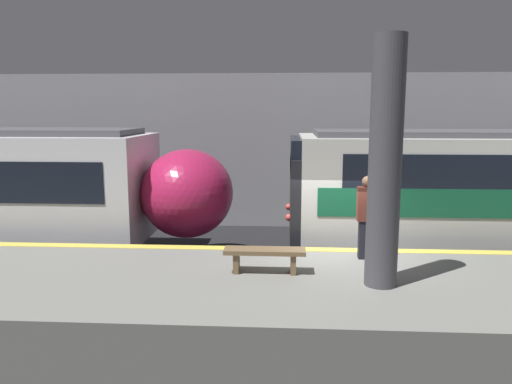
{
  "coord_description": "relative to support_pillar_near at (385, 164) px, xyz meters",
  "views": [
    {
      "loc": [
        -1.2,
        -10.59,
        4.09
      ],
      "look_at": [
        -1.91,
        0.92,
        2.19
      ],
      "focal_mm": 35.0,
      "sensor_mm": 36.0,
      "label": 1
    }
  ],
  "objects": [
    {
      "name": "person_waiting",
      "position": [
        -0.02,
        1.55,
        -1.2
      ],
      "size": [
        0.38,
        0.24,
        1.68
      ],
      "color": "black",
      "rests_on": "platform"
    },
    {
      "name": "platform",
      "position": [
        -0.43,
        0.21,
        -2.65
      ],
      "size": [
        40.0,
        4.1,
        1.12
      ],
      "color": "slate",
      "rests_on": "ground"
    },
    {
      "name": "platform_bench",
      "position": [
        -2.01,
        0.53,
        -1.75
      ],
      "size": [
        1.5,
        0.4,
        0.45
      ],
      "color": "brown",
      "rests_on": "platform"
    },
    {
      "name": "station_rear_barrier",
      "position": [
        -0.43,
        9.03,
        -0.54
      ],
      "size": [
        50.0,
        0.15,
        5.32
      ],
      "color": "#939399",
      "rests_on": "ground"
    },
    {
      "name": "support_pillar_near",
      "position": [
        0.0,
        0.0,
        0.0
      ],
      "size": [
        0.55,
        0.55,
        4.18
      ],
      "color": "#47474C",
      "rests_on": "platform"
    },
    {
      "name": "ground_plane",
      "position": [
        -0.43,
        2.26,
        -3.2
      ],
      "size": [
        120.0,
        120.0,
        0.0
      ],
      "primitive_type": "plane",
      "color": "black"
    }
  ]
}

